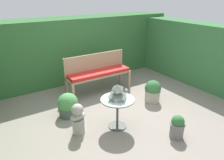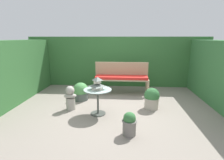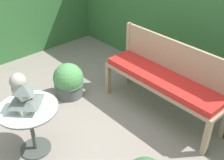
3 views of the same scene
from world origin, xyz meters
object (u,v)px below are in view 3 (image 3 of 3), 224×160
patio_table (30,117)px  pagoda_birdhouse (26,98)px  potted_plant_bench_right (69,81)px  garden_bench (162,81)px  garden_bust (20,93)px

patio_table → pagoda_birdhouse: 0.25m
pagoda_birdhouse → potted_plant_bench_right: size_ratio=0.61×
potted_plant_bench_right → patio_table: bearing=-55.1°
patio_table → potted_plant_bench_right: patio_table is taller
patio_table → garden_bench: bearing=72.3°
garden_bust → potted_plant_bench_right: size_ratio=1.19×
garden_bench → pagoda_birdhouse: pagoda_birdhouse is taller
garden_bench → pagoda_birdhouse: 1.67m
potted_plant_bench_right → pagoda_birdhouse: bearing=-55.1°
garden_bust → potted_plant_bench_right: garden_bust is taller
patio_table → potted_plant_bench_right: 1.13m
patio_table → garden_bust: bearing=163.0°
pagoda_birdhouse → garden_bust: bearing=163.0°
garden_bench → patio_table: 1.65m
patio_table → potted_plant_bench_right: bearing=124.9°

